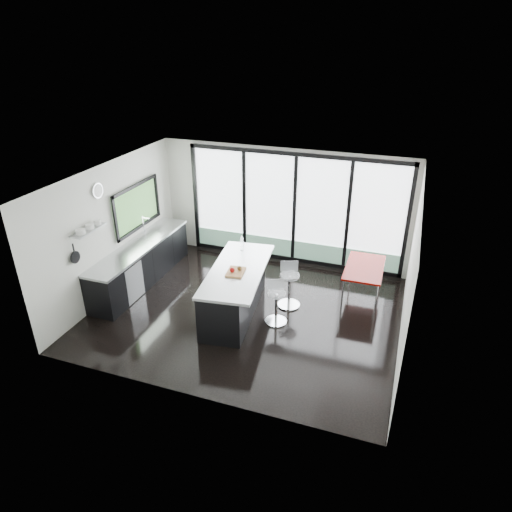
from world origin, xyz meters
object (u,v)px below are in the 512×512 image
at_px(island, 234,290).
at_px(red_table, 363,282).
at_px(bar_stool_far, 289,290).
at_px(bar_stool_near, 276,307).

height_order(island, red_table, island).
height_order(bar_stool_far, red_table, bar_stool_far).
bearing_deg(bar_stool_near, island, 151.23).
relative_size(island, red_table, 1.89).
bearing_deg(island, bar_stool_near, -5.82).
distance_m(island, red_table, 2.77).
bearing_deg(red_table, island, -148.67).
xyz_separation_m(bar_stool_near, bar_stool_far, (0.07, 0.66, 0.03)).
bearing_deg(bar_stool_far, red_table, 11.19).
relative_size(bar_stool_near, bar_stool_far, 0.92).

